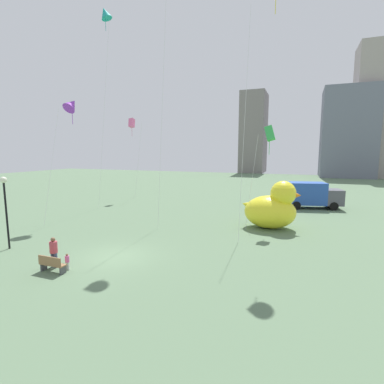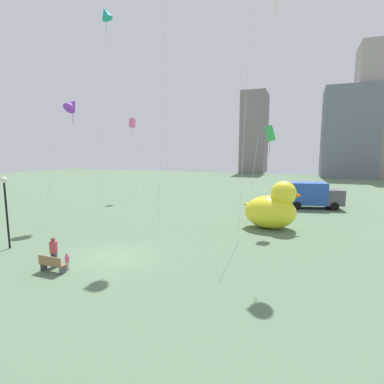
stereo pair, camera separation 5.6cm
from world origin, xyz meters
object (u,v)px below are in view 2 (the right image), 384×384
(giant_inflatable_duck, at_px, (272,208))
(box_truck, at_px, (311,195))
(park_bench, at_px, (52,264))
(lamppost, at_px, (5,197))
(kite_pink, at_px, (132,123))
(person_child, at_px, (67,261))
(kite_teal, at_px, (106,14))
(kite_purple, at_px, (72,105))
(kite_green, at_px, (270,134))
(person_adult, at_px, (54,251))

(giant_inflatable_duck, distance_m, box_truck, 10.71)
(park_bench, xyz_separation_m, lamppost, (-5.58, 1.88, 2.87))
(giant_inflatable_duck, relative_size, kite_pink, 0.45)
(park_bench, distance_m, person_child, 0.75)
(park_bench, bearing_deg, giant_inflatable_duck, 53.44)
(kite_teal, bearing_deg, kite_pink, 101.92)
(box_truck, distance_m, kite_purple, 25.76)
(kite_purple, bearing_deg, lamppost, -77.58)
(kite_pink, distance_m, kite_green, 20.65)
(park_bench, distance_m, person_adult, 0.86)
(kite_teal, height_order, kite_green, kite_teal)
(park_bench, distance_m, giant_inflatable_duck, 16.36)
(lamppost, xyz_separation_m, kite_green, (14.86, 11.53, 4.27))
(box_truck, bearing_deg, lamppost, -130.54)
(box_truck, bearing_deg, kite_pink, -177.55)
(lamppost, relative_size, box_truck, 0.72)
(lamppost, height_order, kite_teal, kite_teal)
(person_child, bearing_deg, lamppost, 167.70)
(person_adult, bearing_deg, giant_inflatable_duck, 50.93)
(park_bench, distance_m, kite_purple, 15.82)
(kite_teal, bearing_deg, giant_inflatable_duck, -8.79)
(box_truck, relative_size, kite_teal, 0.31)
(park_bench, xyz_separation_m, box_truck, (12.80, 23.36, 0.98))
(kite_teal, bearing_deg, lamppost, -81.08)
(giant_inflatable_duck, distance_m, kite_purple, 19.38)
(park_bench, relative_size, kite_pink, 0.14)
(lamppost, bearing_deg, kite_pink, 99.89)
(person_child, relative_size, kite_teal, 0.04)
(person_adult, bearing_deg, kite_pink, 111.78)
(person_child, xyz_separation_m, kite_green, (8.78, 12.85, 7.12))
(kite_purple, xyz_separation_m, kite_green, (16.65, 3.42, -2.67))
(giant_inflatable_duck, bearing_deg, kite_pink, 153.74)
(kite_pink, relative_size, kite_green, 1.27)
(person_adult, xyz_separation_m, kite_teal, (-7.33, 15.22, 19.23))
(person_adult, distance_m, kite_green, 17.42)
(person_adult, bearing_deg, person_child, -2.57)
(person_child, xyz_separation_m, lamppost, (-6.08, 1.33, 2.85))
(lamppost, relative_size, kite_pink, 0.44)
(kite_green, bearing_deg, kite_pink, 153.95)
(box_truck, relative_size, kite_purple, 0.59)
(park_bench, bearing_deg, kite_green, 55.30)
(lamppost, bearing_deg, person_adult, -14.02)
(person_adult, height_order, person_child, person_adult)
(person_adult, height_order, kite_purple, kite_purple)
(person_child, relative_size, kite_purple, 0.08)
(person_child, bearing_deg, kite_pink, 113.84)
(park_bench, distance_m, kite_green, 17.80)
(person_child, xyz_separation_m, kite_pink, (-9.66, 21.87, 9.35))
(kite_purple, bearing_deg, kite_teal, 93.94)
(lamppost, relative_size, kite_green, 0.56)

